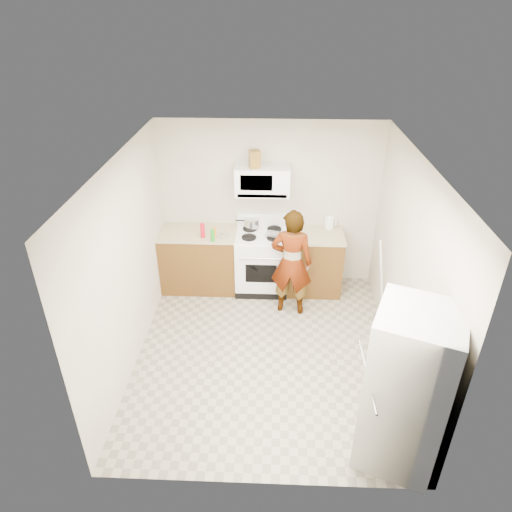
# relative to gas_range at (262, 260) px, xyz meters

# --- Properties ---
(floor) EXTENTS (3.60, 3.60, 0.00)m
(floor) POSITION_rel_gas_range_xyz_m (0.10, -1.48, -0.49)
(floor) COLOR gray
(floor) RESTS_ON ground
(back_wall) EXTENTS (3.20, 0.02, 2.50)m
(back_wall) POSITION_rel_gas_range_xyz_m (0.10, 0.31, 0.76)
(back_wall) COLOR beige
(back_wall) RESTS_ON floor
(right_wall) EXTENTS (0.02, 3.60, 2.50)m
(right_wall) POSITION_rel_gas_range_xyz_m (1.69, -1.48, 0.76)
(right_wall) COLOR beige
(right_wall) RESTS_ON floor
(cabinet_left) EXTENTS (1.12, 0.62, 0.90)m
(cabinet_left) POSITION_rel_gas_range_xyz_m (-0.94, 0.01, -0.04)
(cabinet_left) COLOR brown
(cabinet_left) RESTS_ON floor
(counter_left) EXTENTS (1.14, 0.64, 0.03)m
(counter_left) POSITION_rel_gas_range_xyz_m (-0.94, 0.01, 0.43)
(counter_left) COLOR tan
(counter_left) RESTS_ON cabinet_left
(cabinet_right) EXTENTS (0.80, 0.62, 0.90)m
(cabinet_right) POSITION_rel_gas_range_xyz_m (0.78, 0.01, -0.04)
(cabinet_right) COLOR brown
(cabinet_right) RESTS_ON floor
(counter_right) EXTENTS (0.82, 0.64, 0.03)m
(counter_right) POSITION_rel_gas_range_xyz_m (0.78, 0.01, 0.43)
(counter_right) COLOR tan
(counter_right) RESTS_ON cabinet_right
(gas_range) EXTENTS (0.76, 0.65, 1.13)m
(gas_range) POSITION_rel_gas_range_xyz_m (0.00, 0.00, 0.00)
(gas_range) COLOR white
(gas_range) RESTS_ON floor
(microwave) EXTENTS (0.76, 0.38, 0.40)m
(microwave) POSITION_rel_gas_range_xyz_m (0.00, 0.13, 1.21)
(microwave) COLOR white
(microwave) RESTS_ON back_wall
(person) EXTENTS (0.62, 0.45, 1.56)m
(person) POSITION_rel_gas_range_xyz_m (0.42, -0.56, 0.30)
(person) COLOR tan
(person) RESTS_ON floor
(fridge) EXTENTS (0.91, 0.91, 1.70)m
(fridge) POSITION_rel_gas_range_xyz_m (1.39, -2.89, 0.36)
(fridge) COLOR beige
(fridge) RESTS_ON floor
(kettle) EXTENTS (0.18, 0.18, 0.16)m
(kettle) POSITION_rel_gas_range_xyz_m (0.99, 0.23, 0.53)
(kettle) COLOR white
(kettle) RESTS_ON counter_right
(jug) EXTENTS (0.17, 0.17, 0.24)m
(jug) POSITION_rel_gas_range_xyz_m (-0.11, 0.07, 1.53)
(jug) COLOR brown
(jug) RESTS_ON microwave
(saucepan) EXTENTS (0.27, 0.27, 0.12)m
(saucepan) POSITION_rel_gas_range_xyz_m (-0.15, 0.18, 0.53)
(saucepan) COLOR #B1B2B6
(saucepan) RESTS_ON gas_range
(tray) EXTENTS (0.29, 0.22, 0.05)m
(tray) POSITION_rel_gas_range_xyz_m (0.19, -0.08, 0.47)
(tray) COLOR silver
(tray) RESTS_ON gas_range
(bottle_spray) EXTENTS (0.07, 0.07, 0.21)m
(bottle_spray) POSITION_rel_gas_range_xyz_m (-0.84, -0.16, 0.56)
(bottle_spray) COLOR red
(bottle_spray) RESTS_ON counter_left
(bottle_hot_sauce) EXTENTS (0.05, 0.05, 0.14)m
(bottle_hot_sauce) POSITION_rel_gas_range_xyz_m (-0.66, -0.14, 0.52)
(bottle_hot_sauce) COLOR orange
(bottle_hot_sauce) RESTS_ON counter_left
(bottle_green_cap) EXTENTS (0.06, 0.06, 0.18)m
(bottle_green_cap) POSITION_rel_gas_range_xyz_m (-0.68, -0.28, 0.54)
(bottle_green_cap) COLOR #1A911B
(bottle_green_cap) RESTS_ON counter_left
(pot_lid) EXTENTS (0.28, 0.28, 0.01)m
(pot_lid) POSITION_rel_gas_range_xyz_m (-0.57, -0.09, 0.46)
(pot_lid) COLOR white
(pot_lid) RESTS_ON counter_left
(broom) EXTENTS (0.25, 0.15, 1.23)m
(broom) POSITION_rel_gas_range_xyz_m (1.64, -0.66, 0.14)
(broom) COLOR white
(broom) RESTS_ON floor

